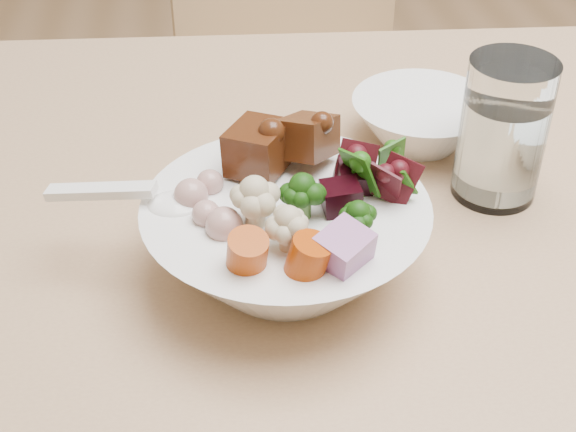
{
  "coord_description": "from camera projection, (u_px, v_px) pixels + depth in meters",
  "views": [
    {
      "loc": [
        -0.67,
        -0.73,
        1.14
      ],
      "look_at": [
        -0.6,
        -0.23,
        0.76
      ],
      "focal_mm": 50.0,
      "sensor_mm": 36.0,
      "label": 1
    }
  ],
  "objects": [
    {
      "name": "food_bowl",
      "position": [
        288.0,
        233.0,
        0.66
      ],
      "size": [
        0.23,
        0.23,
        0.13
      ],
      "color": "white",
      "rests_on": "dining_table"
    },
    {
      "name": "chair_far",
      "position": [
        304.0,
        66.0,
        1.41
      ],
      "size": [
        0.47,
        0.47,
        0.9
      ],
      "rotation": [
        0.0,
        0.0,
        0.14
      ],
      "color": "tan",
      "rests_on": "ground"
    },
    {
      "name": "water_glass",
      "position": [
        502.0,
        136.0,
        0.74
      ],
      "size": [
        0.08,
        0.08,
        0.14
      ],
      "color": "white",
      "rests_on": "dining_table"
    },
    {
      "name": "soup_spoon",
      "position": [
        157.0,
        202.0,
        0.64
      ],
      "size": [
        0.14,
        0.07,
        0.03
      ],
      "rotation": [
        0.0,
        0.0,
        -0.31
      ],
      "color": "white",
      "rests_on": "food_bowl"
    },
    {
      "name": "side_bowl",
      "position": [
        421.0,
        122.0,
        0.83
      ],
      "size": [
        0.15,
        0.15,
        0.05
      ],
      "primitive_type": null,
      "color": "white",
      "rests_on": "dining_table"
    }
  ]
}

